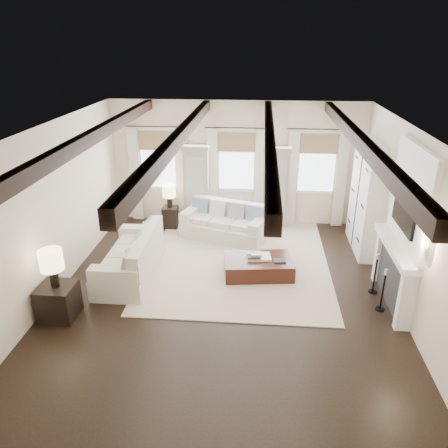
# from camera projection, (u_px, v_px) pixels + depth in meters

# --- Properties ---
(ground) EXTENTS (7.50, 7.50, 0.00)m
(ground) POSITION_uv_depth(u_px,v_px,m) (224.00, 295.00, 8.49)
(ground) COLOR black
(ground) RESTS_ON ground
(room_shell) EXTENTS (6.54, 7.54, 3.22)m
(room_shell) POSITION_uv_depth(u_px,v_px,m) (266.00, 189.00, 8.51)
(room_shell) COLOR white
(room_shell) RESTS_ON ground
(area_rug) EXTENTS (3.94, 4.85, 0.02)m
(area_rug) POSITION_uv_depth(u_px,v_px,m) (238.00, 258.00, 9.86)
(area_rug) COLOR beige
(area_rug) RESTS_ON ground
(sofa_back) EXTENTS (2.24, 1.53, 0.88)m
(sofa_back) POSITION_uv_depth(u_px,v_px,m) (225.00, 224.00, 10.81)
(sofa_back) COLOR silver
(sofa_back) RESTS_ON ground
(sofa_left) EXTENTS (1.00, 2.21, 0.95)m
(sofa_left) POSITION_uv_depth(u_px,v_px,m) (133.00, 259.00, 9.03)
(sofa_left) COLOR silver
(sofa_left) RESTS_ON ground
(ottoman) EXTENTS (1.50, 1.05, 0.37)m
(ottoman) POSITION_uv_depth(u_px,v_px,m) (258.00, 267.00, 9.14)
(ottoman) COLOR black
(ottoman) RESTS_ON ground
(tray) EXTENTS (0.54, 0.44, 0.04)m
(tray) POSITION_uv_depth(u_px,v_px,m) (259.00, 257.00, 9.12)
(tray) COLOR white
(tray) RESTS_ON ottoman
(book_lower) EXTENTS (0.28, 0.23, 0.04)m
(book_lower) POSITION_uv_depth(u_px,v_px,m) (254.00, 257.00, 9.03)
(book_lower) COLOR #262628
(book_lower) RESTS_ON tray
(book_upper) EXTENTS (0.24, 0.20, 0.03)m
(book_upper) POSITION_uv_depth(u_px,v_px,m) (256.00, 254.00, 9.06)
(book_upper) COLOR beige
(book_upper) RESTS_ON book_lower
(book_loose) EXTENTS (0.26, 0.21, 0.03)m
(book_loose) POSITION_uv_depth(u_px,v_px,m) (280.00, 261.00, 8.96)
(book_loose) COLOR #262628
(book_loose) RESTS_ON ottoman
(side_table_front) EXTENTS (0.62, 0.62, 0.62)m
(side_table_front) POSITION_uv_depth(u_px,v_px,m) (58.00, 301.00, 7.73)
(side_table_front) COLOR black
(side_table_front) RESTS_ON ground
(lamp_front) EXTENTS (0.40, 0.40, 0.69)m
(lamp_front) POSITION_uv_depth(u_px,v_px,m) (51.00, 262.00, 7.42)
(lamp_front) COLOR black
(lamp_front) RESTS_ON side_table_front
(side_table_back) EXTENTS (0.38, 0.38, 0.57)m
(side_table_back) POSITION_uv_depth(u_px,v_px,m) (170.00, 217.00, 11.40)
(side_table_back) COLOR black
(side_table_back) RESTS_ON ground
(lamp_back) EXTENTS (0.34, 0.34, 0.59)m
(lamp_back) POSITION_uv_depth(u_px,v_px,m) (169.00, 192.00, 11.13)
(lamp_back) COLOR black
(lamp_back) RESTS_ON side_table_back
(candlestick_near) EXTENTS (0.17, 0.17, 0.84)m
(candlestick_near) POSITION_uv_depth(u_px,v_px,m) (383.00, 293.00, 7.89)
(candlestick_near) COLOR black
(candlestick_near) RESTS_ON ground
(candlestick_far) EXTENTS (0.17, 0.17, 0.84)m
(candlestick_far) POSITION_uv_depth(u_px,v_px,m) (375.00, 276.00, 8.45)
(candlestick_far) COLOR black
(candlestick_far) RESTS_ON ground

